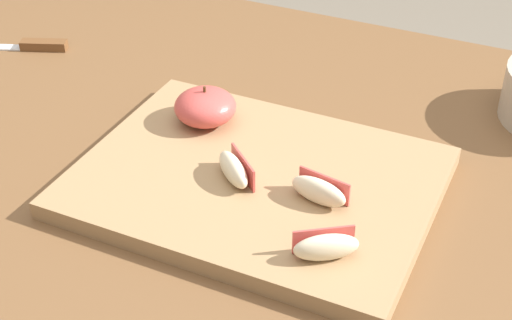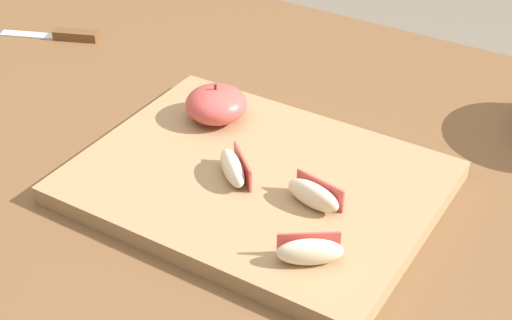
{
  "view_description": "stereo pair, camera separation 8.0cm",
  "coord_description": "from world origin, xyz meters",
  "px_view_note": "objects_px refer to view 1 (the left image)",
  "views": [
    {
      "loc": [
        0.33,
        -0.71,
        1.29
      ],
      "look_at": [
        0.03,
        -0.08,
        0.8
      ],
      "focal_mm": 53.56,
      "sensor_mm": 36.0,
      "label": 1
    },
    {
      "loc": [
        0.4,
        -0.67,
        1.29
      ],
      "look_at": [
        0.03,
        -0.08,
        0.8
      ],
      "focal_mm": 53.56,
      "sensor_mm": 36.0,
      "label": 2
    }
  ],
  "objects_px": {
    "apple_wedge_back": "(319,191)",
    "paring_knife": "(35,45)",
    "cutting_board": "(256,182)",
    "apple_wedge_middle": "(234,169)",
    "apple_wedge_front": "(326,246)",
    "apple_half_skin_up": "(205,107)"
  },
  "relations": [
    {
      "from": "apple_wedge_back",
      "to": "apple_wedge_middle",
      "type": "bearing_deg",
      "value": -178.16
    },
    {
      "from": "paring_knife",
      "to": "apple_wedge_back",
      "type": "bearing_deg",
      "value": -19.97
    },
    {
      "from": "cutting_board",
      "to": "apple_half_skin_up",
      "type": "height_order",
      "value": "apple_half_skin_up"
    },
    {
      "from": "apple_wedge_front",
      "to": "apple_wedge_back",
      "type": "height_order",
      "value": "same"
    },
    {
      "from": "apple_wedge_front",
      "to": "paring_knife",
      "type": "bearing_deg",
      "value": 154.39
    },
    {
      "from": "cutting_board",
      "to": "paring_knife",
      "type": "height_order",
      "value": "cutting_board"
    },
    {
      "from": "apple_wedge_back",
      "to": "paring_knife",
      "type": "distance_m",
      "value": 0.58
    },
    {
      "from": "apple_half_skin_up",
      "to": "apple_wedge_front",
      "type": "xyz_separation_m",
      "value": [
        0.23,
        -0.17,
        -0.01
      ]
    },
    {
      "from": "cutting_board",
      "to": "apple_wedge_front",
      "type": "xyz_separation_m",
      "value": [
        0.12,
        -0.1,
        0.03
      ]
    },
    {
      "from": "apple_half_skin_up",
      "to": "apple_wedge_front",
      "type": "distance_m",
      "value": 0.29
    },
    {
      "from": "cutting_board",
      "to": "paring_knife",
      "type": "distance_m",
      "value": 0.49
    },
    {
      "from": "apple_wedge_front",
      "to": "paring_knife",
      "type": "relative_size",
      "value": 0.43
    },
    {
      "from": "apple_half_skin_up",
      "to": "apple_wedge_middle",
      "type": "height_order",
      "value": "apple_half_skin_up"
    },
    {
      "from": "apple_wedge_middle",
      "to": "paring_knife",
      "type": "relative_size",
      "value": 0.41
    },
    {
      "from": "apple_wedge_front",
      "to": "paring_knife",
      "type": "distance_m",
      "value": 0.64
    },
    {
      "from": "apple_wedge_back",
      "to": "cutting_board",
      "type": "bearing_deg",
      "value": 168.75
    },
    {
      "from": "cutting_board",
      "to": "apple_wedge_middle",
      "type": "relative_size",
      "value": 6.25
    },
    {
      "from": "cutting_board",
      "to": "apple_half_skin_up",
      "type": "relative_size",
      "value": 5.15
    },
    {
      "from": "apple_half_skin_up",
      "to": "apple_wedge_middle",
      "type": "bearing_deg",
      "value": -47.46
    },
    {
      "from": "apple_wedge_middle",
      "to": "apple_wedge_back",
      "type": "bearing_deg",
      "value": 1.84
    },
    {
      "from": "apple_wedge_front",
      "to": "cutting_board",
      "type": "bearing_deg",
      "value": 141.14
    },
    {
      "from": "apple_wedge_front",
      "to": "apple_wedge_back",
      "type": "relative_size",
      "value": 0.97
    }
  ]
}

